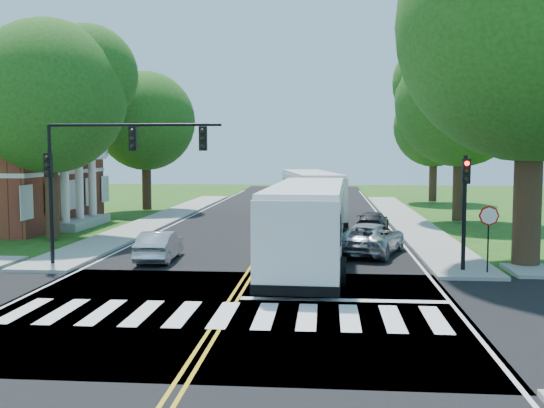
# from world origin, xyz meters

# --- Properties ---
(ground) EXTENTS (140.00, 140.00, 0.00)m
(ground) POSITION_xyz_m (0.00, 0.00, 0.00)
(ground) COLOR #1B4411
(ground) RESTS_ON ground
(road) EXTENTS (14.00, 96.00, 0.01)m
(road) POSITION_xyz_m (0.00, 18.00, 0.01)
(road) COLOR black
(road) RESTS_ON ground
(cross_road) EXTENTS (60.00, 12.00, 0.01)m
(cross_road) POSITION_xyz_m (0.00, 0.00, 0.01)
(cross_road) COLOR black
(cross_road) RESTS_ON ground
(center_line) EXTENTS (0.36, 70.00, 0.01)m
(center_line) POSITION_xyz_m (0.00, 22.00, 0.01)
(center_line) COLOR gold
(center_line) RESTS_ON road
(edge_line_w) EXTENTS (0.12, 70.00, 0.01)m
(edge_line_w) POSITION_xyz_m (-6.80, 22.00, 0.01)
(edge_line_w) COLOR silver
(edge_line_w) RESTS_ON road
(edge_line_e) EXTENTS (0.12, 70.00, 0.01)m
(edge_line_e) POSITION_xyz_m (6.80, 22.00, 0.01)
(edge_line_e) COLOR silver
(edge_line_e) RESTS_ON road
(crosswalk) EXTENTS (12.60, 3.00, 0.01)m
(crosswalk) POSITION_xyz_m (0.00, -0.50, 0.02)
(crosswalk) COLOR silver
(crosswalk) RESTS_ON road
(stop_bar) EXTENTS (6.60, 0.40, 0.01)m
(stop_bar) POSITION_xyz_m (3.50, 1.60, 0.02)
(stop_bar) COLOR silver
(stop_bar) RESTS_ON road
(sidewalk_nw) EXTENTS (2.60, 40.00, 0.15)m
(sidewalk_nw) POSITION_xyz_m (-8.30, 25.00, 0.07)
(sidewalk_nw) COLOR gray
(sidewalk_nw) RESTS_ON ground
(sidewalk_ne) EXTENTS (2.60, 40.00, 0.15)m
(sidewalk_ne) POSITION_xyz_m (8.30, 25.00, 0.07)
(sidewalk_ne) COLOR gray
(sidewalk_ne) RESTS_ON ground
(tree_ne_big) EXTENTS (10.80, 10.80, 14.91)m
(tree_ne_big) POSITION_xyz_m (11.00, 8.00, 9.62)
(tree_ne_big) COLOR #372916
(tree_ne_big) RESTS_ON ground
(tree_west_near) EXTENTS (8.00, 8.00, 11.40)m
(tree_west_near) POSITION_xyz_m (-11.50, 14.00, 7.53)
(tree_west_near) COLOR #372916
(tree_west_near) RESTS_ON ground
(tree_west_far) EXTENTS (7.60, 7.60, 10.67)m
(tree_west_far) POSITION_xyz_m (-11.00, 30.00, 7.00)
(tree_west_far) COLOR #372916
(tree_west_far) RESTS_ON ground
(tree_east_mid) EXTENTS (8.40, 8.40, 11.93)m
(tree_east_mid) POSITION_xyz_m (11.50, 24.00, 7.86)
(tree_east_mid) COLOR #372916
(tree_east_mid) RESTS_ON ground
(tree_east_far) EXTENTS (7.20, 7.20, 10.34)m
(tree_east_far) POSITION_xyz_m (12.50, 40.00, 6.86)
(tree_east_far) COLOR #372916
(tree_east_far) RESTS_ON ground
(signal_nw) EXTENTS (7.15, 0.46, 5.66)m
(signal_nw) POSITION_xyz_m (-5.86, 6.43, 4.38)
(signal_nw) COLOR black
(signal_nw) RESTS_ON ground
(signal_ne) EXTENTS (0.30, 0.46, 4.40)m
(signal_ne) POSITION_xyz_m (8.20, 6.44, 2.96)
(signal_ne) COLOR black
(signal_ne) RESTS_ON ground
(stop_sign) EXTENTS (0.76, 0.08, 2.53)m
(stop_sign) POSITION_xyz_m (9.00, 5.98, 2.03)
(stop_sign) COLOR black
(stop_sign) RESTS_ON ground
(bus_lead) EXTENTS (3.48, 13.04, 3.35)m
(bus_lead) POSITION_xyz_m (2.18, 7.61, 1.78)
(bus_lead) COLOR silver
(bus_lead) RESTS_ON road
(bus_follow) EXTENTS (4.74, 12.93, 3.28)m
(bus_follow) POSITION_xyz_m (1.86, 24.91, 1.74)
(bus_follow) COLOR silver
(bus_follow) RESTS_ON road
(hatchback) EXTENTS (1.51, 3.96, 1.29)m
(hatchback) POSITION_xyz_m (-4.20, 8.19, 0.66)
(hatchback) COLOR #B8BBBF
(hatchback) RESTS_ON road
(suv) EXTENTS (3.83, 5.63, 1.43)m
(suv) POSITION_xyz_m (4.93, 10.73, 0.73)
(suv) COLOR #ABADB2
(suv) RESTS_ON road
(dark_sedan) EXTENTS (2.28, 4.26, 1.17)m
(dark_sedan) POSITION_xyz_m (5.65, 19.01, 0.60)
(dark_sedan) COLOR black
(dark_sedan) RESTS_ON road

